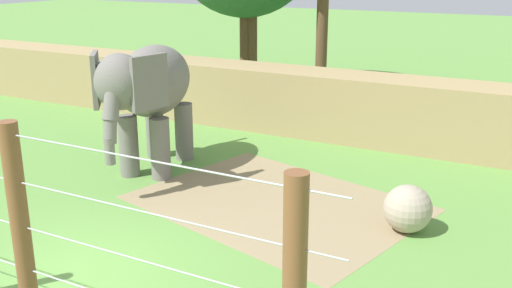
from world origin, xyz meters
name	(u,v)px	position (x,y,z in m)	size (l,w,h in m)	color
ground_plane	(81,273)	(0.00, 0.00, 0.00)	(120.00, 120.00, 0.00)	#609342
dirt_patch	(277,203)	(1.69, 4.53, 0.00)	(6.16, 4.57, 0.01)	#937F5B
embankment_wall	(310,102)	(0.00, 10.38, 1.01)	(36.00, 1.80, 2.03)	tan
elephant	(149,89)	(-2.20, 4.99, 2.23)	(2.35, 4.46, 3.36)	slate
enrichment_ball	(408,209)	(4.71, 4.47, 0.50)	(1.00, 1.00, 1.00)	tan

